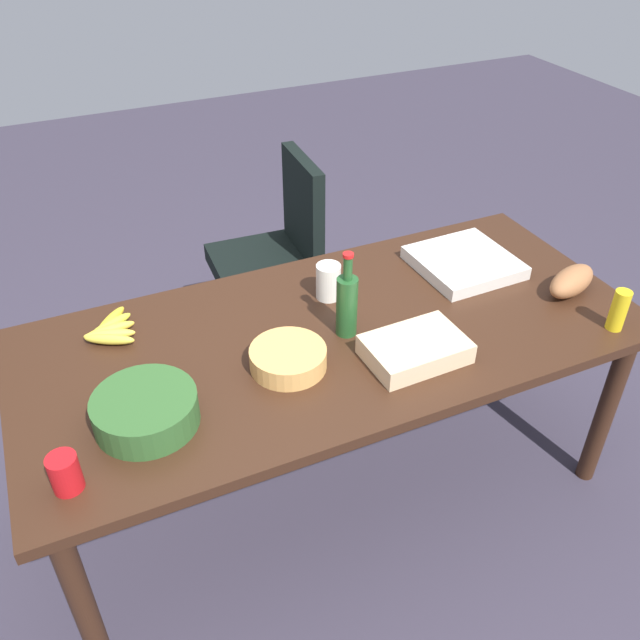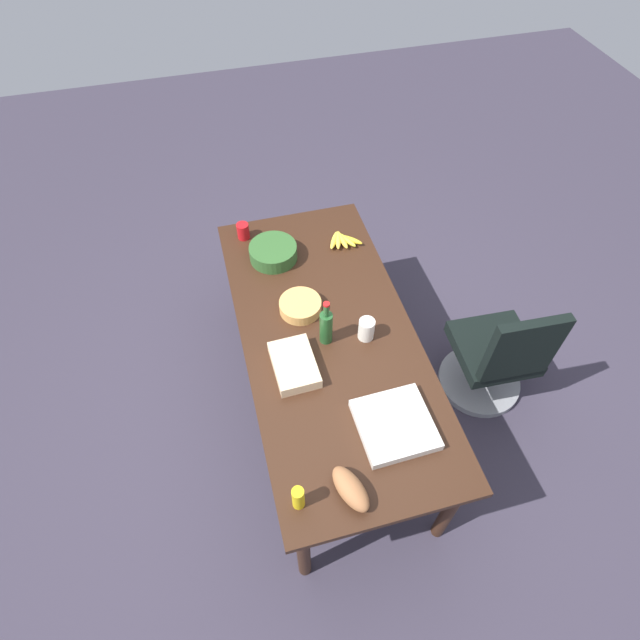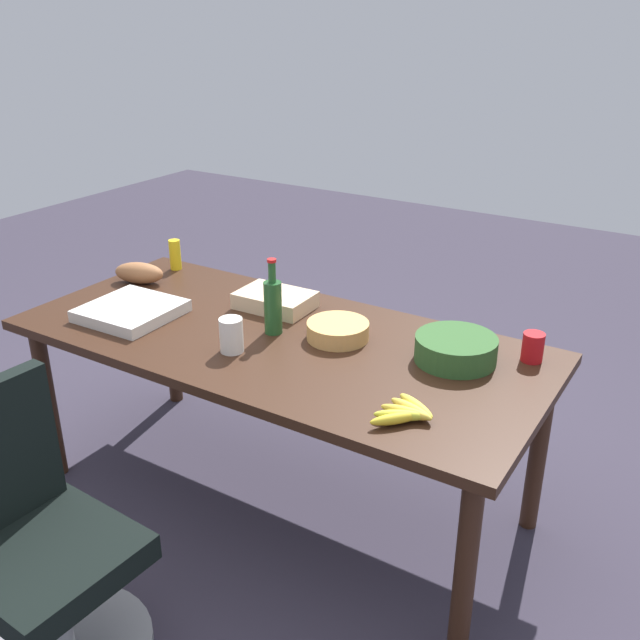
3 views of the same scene
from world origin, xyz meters
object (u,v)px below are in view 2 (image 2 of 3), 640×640
(sheet_cake, at_px, (294,365))
(bread_loaf, at_px, (351,489))
(office_chair, at_px, (495,360))
(salad_bowl, at_px, (273,252))
(wine_bottle, at_px, (326,326))
(mustard_bottle, at_px, (298,498))
(chip_bowl, at_px, (300,306))
(pizza_box, at_px, (395,425))
(conference_table, at_px, (328,342))
(red_solo_cup, at_px, (243,231))
(mayo_jar, at_px, (366,329))
(banana_bunch, at_px, (342,240))

(sheet_cake, distance_m, bread_loaf, 0.73)
(office_chair, bearing_deg, salad_bowl, -124.45)
(wine_bottle, relative_size, bread_loaf, 1.30)
(office_chair, xyz_separation_m, mustard_bottle, (0.71, -1.45, 0.49))
(chip_bowl, relative_size, bread_loaf, 1.03)
(wine_bottle, height_order, sheet_cake, wine_bottle)
(salad_bowl, relative_size, bread_loaf, 1.26)
(pizza_box, bearing_deg, sheet_cake, -140.52)
(conference_table, relative_size, mustard_bottle, 14.25)
(chip_bowl, xyz_separation_m, red_solo_cup, (-0.71, -0.22, 0.02))
(pizza_box, relative_size, salad_bowl, 1.19)
(wine_bottle, bearing_deg, pizza_box, 17.07)
(chip_bowl, distance_m, bread_loaf, 1.11)
(mayo_jar, bearing_deg, red_solo_cup, -152.04)
(conference_table, height_order, bread_loaf, bread_loaf)
(chip_bowl, xyz_separation_m, bread_loaf, (1.11, -0.04, 0.02))
(wine_bottle, distance_m, pizza_box, 0.64)
(sheet_cake, relative_size, mayo_jar, 2.38)
(mustard_bottle, bearing_deg, chip_bowl, 166.12)
(salad_bowl, relative_size, red_solo_cup, 2.75)
(office_chair, height_order, sheet_cake, office_chair)
(sheet_cake, xyz_separation_m, bread_loaf, (0.72, 0.09, 0.02))
(pizza_box, xyz_separation_m, red_solo_cup, (-1.56, -0.49, 0.03))
(wine_bottle, distance_m, chip_bowl, 0.28)
(mustard_bottle, bearing_deg, mayo_jar, 144.55)
(banana_bunch, relative_size, red_solo_cup, 2.15)
(conference_table, height_order, wine_bottle, wine_bottle)
(chip_bowl, height_order, salad_bowl, salad_bowl)
(salad_bowl, distance_m, mayo_jar, 0.84)
(wine_bottle, height_order, banana_bunch, wine_bottle)
(chip_bowl, distance_m, mayo_jar, 0.42)
(office_chair, relative_size, mayo_jar, 7.11)
(banana_bunch, bearing_deg, mayo_jar, -6.71)
(banana_bunch, bearing_deg, office_chair, 41.70)
(banana_bunch, bearing_deg, red_solo_cup, -109.45)
(wine_bottle, height_order, red_solo_cup, wine_bottle)
(chip_bowl, relative_size, sheet_cake, 0.77)
(mustard_bottle, relative_size, bread_loaf, 0.63)
(banana_bunch, xyz_separation_m, sheet_cake, (0.88, -0.53, 0.01))
(red_solo_cup, bearing_deg, office_chair, 51.94)
(conference_table, bearing_deg, chip_bowl, -152.89)
(office_chair, xyz_separation_m, chip_bowl, (-0.39, -1.18, 0.45))
(chip_bowl, xyz_separation_m, salad_bowl, (-0.47, -0.06, 0.01))
(wine_bottle, xyz_separation_m, mayo_jar, (0.04, 0.22, -0.05))
(conference_table, bearing_deg, office_chair, 80.82)
(conference_table, distance_m, mustard_bottle, 0.98)
(office_chair, relative_size, mustard_bottle, 6.35)
(mustard_bottle, distance_m, red_solo_cup, 1.81)
(sheet_cake, bearing_deg, bread_loaf, 7.28)
(chip_bowl, bearing_deg, bread_loaf, -1.80)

